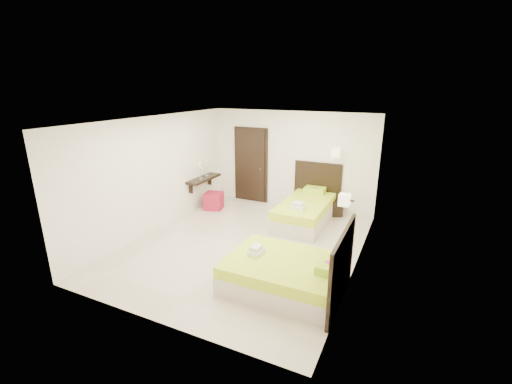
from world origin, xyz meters
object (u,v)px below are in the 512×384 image
at_px(bed_single, 306,210).
at_px(ottoman, 214,201).
at_px(nightstand, 333,207).
at_px(bed_double, 289,273).

xyz_separation_m(bed_single, ottoman, (-2.55, -0.17, -0.09)).
xyz_separation_m(nightstand, ottoman, (-3.03, -0.94, 0.02)).
relative_size(bed_single, nightstand, 4.58).
bearing_deg(ottoman, bed_double, -40.86).
xyz_separation_m(bed_single, nightstand, (0.48, 0.77, -0.11)).
bearing_deg(bed_double, ottoman, 139.14).
distance_m(bed_single, nightstand, 0.92).
relative_size(bed_single, bed_double, 1.11).
xyz_separation_m(bed_double, ottoman, (-3.17, 2.74, -0.05)).
xyz_separation_m(bed_double, nightstand, (-0.13, 3.68, -0.07)).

